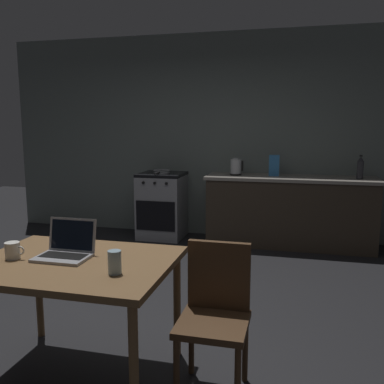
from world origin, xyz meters
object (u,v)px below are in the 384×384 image
Objects in this scene: chair at (215,308)px; laptop at (66,250)px; electric_kettle at (236,167)px; coffee_mug at (13,251)px; stove_oven at (162,205)px; dining_table at (75,272)px; cereal_box at (274,166)px; frying_pan at (162,171)px; drinking_glass at (115,262)px; bottle at (360,168)px.

laptop is at bearing -164.03° from chair.
electric_kettle reaches higher than coffee_mug.
electric_kettle reaches higher than stove_oven.
dining_table is 3.70× the size of laptop.
electric_kettle is at bearing 75.06° from coffee_mug.
laptop is 3.31m from electric_kettle.
chair is 3.21× the size of cereal_box.
frying_pan is at bearing 92.21° from coffee_mug.
drinking_glass is at bearing -76.22° from stove_oven.
chair is at bearing 7.62° from coffee_mug.
electric_kettle is at bearing 0.14° from stove_oven.
dining_table is 9.09× the size of drinking_glass.
bottle reaches higher than dining_table.
electric_kettle is (0.60, 3.25, 0.21)m from laptop.
dining_table is 4.01× the size of bottle.
electric_kettle is at bearing 178.13° from bottle.
coffee_mug is 0.47× the size of cereal_box.
frying_pan reaches higher than stove_oven.
drinking_glass is at bearing -116.80° from bottle.
coffee_mug is (-1.23, -0.16, 0.31)m from chair.
bottle is (2.13, 3.20, 0.25)m from laptop.
coffee_mug is at bearing -159.97° from chair.
laptop reaches higher than drinking_glass.
electric_kettle is 1.53m from bottle.
bottle reaches higher than coffee_mug.
bottle is 4.10m from coffee_mug.
chair is 6.85× the size of coffee_mug.
chair is at bearing -66.73° from frying_pan.
laptop is at bearing 19.75° from coffee_mug.
drinking_glass is (0.84, -3.44, 0.37)m from stove_oven.
dining_table is at bearing -98.89° from electric_kettle.
bottle is at bearing -3.86° from cereal_box.
stove_oven reaches higher than drinking_glass.
drinking_glass is 3.53m from cereal_box.
dining_table is 0.15m from laptop.
stove_oven is 0.48m from frying_pan.
drinking_glass is (0.71, -0.09, 0.01)m from coffee_mug.
coffee_mug is (-0.38, -0.06, 0.13)m from dining_table.
drinking_glass is (-0.52, -0.25, 0.32)m from chair.
electric_kettle is 3.45m from drinking_glass.
stove_oven is at bearing 92.24° from coffee_mug.
stove_oven is 1.17m from electric_kettle.
dining_table is 0.39m from drinking_glass.
dining_table is 0.88m from chair.
electric_kettle reaches higher than dining_table.
dining_table is 9.29× the size of coffee_mug.
bottle is 1.09× the size of cereal_box.
laptop reaches higher than stove_oven.
frying_pan is (-0.51, 3.26, 0.25)m from dining_table.
dining_table is 1.36× the size of chair.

